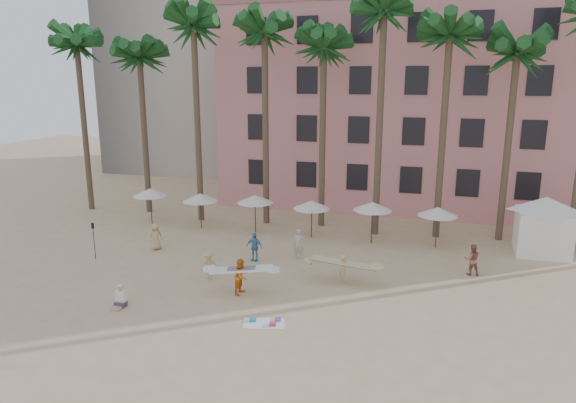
{
  "coord_description": "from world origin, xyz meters",
  "views": [
    {
      "loc": [
        6.59,
        -19.44,
        10.44
      ],
      "look_at": [
        -0.75,
        6.0,
        4.0
      ],
      "focal_mm": 32.0,
      "sensor_mm": 36.0,
      "label": 1
    }
  ],
  "objects_px": {
    "cabana": "(544,220)",
    "carrier_white": "(241,275)",
    "pink_hotel": "(443,107)",
    "carrier_yellow": "(343,266)"
  },
  "relations": [
    {
      "from": "pink_hotel",
      "to": "carrier_white",
      "type": "xyz_separation_m",
      "value": [
        -9.17,
        -23.34,
        -7.04
      ]
    },
    {
      "from": "pink_hotel",
      "to": "cabana",
      "type": "xyz_separation_m",
      "value": [
        6.18,
        -12.63,
        -5.93
      ]
    },
    {
      "from": "pink_hotel",
      "to": "cabana",
      "type": "distance_m",
      "value": 15.26
    },
    {
      "from": "pink_hotel",
      "to": "carrier_white",
      "type": "relative_size",
      "value": 11.01
    },
    {
      "from": "carrier_yellow",
      "to": "carrier_white",
      "type": "height_order",
      "value": "carrier_white"
    },
    {
      "from": "cabana",
      "to": "carrier_white",
      "type": "distance_m",
      "value": 18.75
    },
    {
      "from": "pink_hotel",
      "to": "carrier_yellow",
      "type": "height_order",
      "value": "pink_hotel"
    },
    {
      "from": "cabana",
      "to": "carrier_white",
      "type": "relative_size",
      "value": 1.46
    },
    {
      "from": "cabana",
      "to": "pink_hotel",
      "type": "bearing_deg",
      "value": 116.06
    },
    {
      "from": "carrier_yellow",
      "to": "pink_hotel",
      "type": "bearing_deg",
      "value": 77.5
    }
  ]
}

